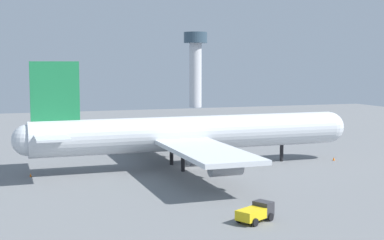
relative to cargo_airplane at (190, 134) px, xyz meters
name	(u,v)px	position (x,y,z in m)	size (l,w,h in m)	color
ground_plane	(192,167)	(0.29, 0.00, -6.08)	(249.13, 249.13, 0.00)	slate
cargo_airplane	(190,134)	(0.00, 0.00, 0.00)	(62.28, 54.31, 18.96)	silver
maintenance_van	(256,212)	(-3.95, -35.18, -4.97)	(5.36, 4.23, 2.14)	#333338
catering_truck	(84,144)	(-15.08, 27.58, -5.01)	(2.41, 3.91, 2.04)	silver
safety_cone_nose	(334,159)	(28.31, -2.65, -5.75)	(0.47, 0.47, 0.67)	orange
safety_cone_tail	(31,175)	(-27.74, 0.62, -5.80)	(0.39, 0.39, 0.56)	orange
control_tower	(195,61)	(46.72, 129.06, 13.54)	(9.90, 9.90, 31.83)	silver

